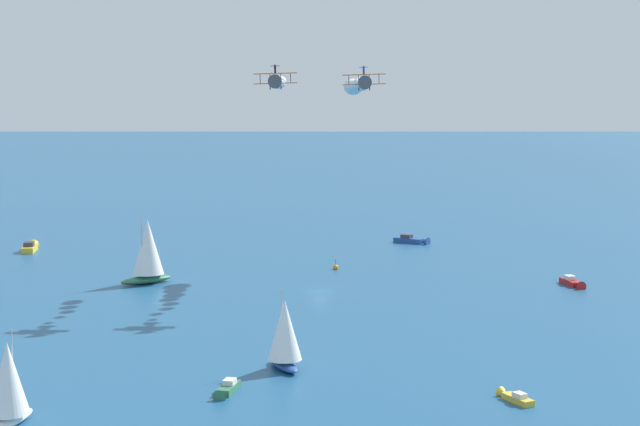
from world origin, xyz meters
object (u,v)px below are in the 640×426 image
object	(u,v)px
motorboat_trailing	(30,247)
marker_buoy	(336,267)
wingwalker_lead	(364,69)
motorboat_ahead	(413,240)
motorboat_outer_ring_a	(573,283)
sailboat_mid_cluster	(8,383)
wingwalker_wingman	(275,68)
motorboat_outer_ring_c	(227,389)
motorboat_near_centre	(514,397)
sailboat_far_stbd	(148,251)
biplane_lead	(364,82)
sailboat_offshore	(285,334)
biplane_wingman	(275,81)

from	to	relation	value
motorboat_trailing	marker_buoy	distance (m)	70.04
wingwalker_lead	marker_buoy	bearing A→B (deg)	-97.97
motorboat_ahead	motorboat_outer_ring_a	bearing A→B (deg)	94.92
motorboat_trailing	sailboat_mid_cluster	size ratio (longest dim) A/B	1.02
wingwalker_wingman	motorboat_outer_ring_c	bearing A→B (deg)	68.35
motorboat_ahead	marker_buoy	xyz separation A→B (m)	(28.63, 28.01, -0.27)
wingwalker_wingman	motorboat_outer_ring_a	bearing A→B (deg)	169.10
motorboat_near_centre	motorboat_outer_ring_a	size ratio (longest dim) A/B	0.71
motorboat_outer_ring_a	marker_buoy	size ratio (longest dim) A/B	3.55
marker_buoy	motorboat_trailing	bearing A→B (deg)	-39.10
sailboat_far_stbd	wingwalker_lead	bearing A→B (deg)	149.95
sailboat_far_stbd	sailboat_mid_cluster	world-z (taller)	sailboat_far_stbd
sailboat_mid_cluster	biplane_lead	bearing A→B (deg)	-136.75
motorboat_ahead	sailboat_far_stbd	bearing A→B (deg)	25.69
motorboat_outer_ring_a	wingwalker_wingman	distance (m)	64.25
motorboat_near_centre	wingwalker_lead	bearing A→B (deg)	-96.41
motorboat_near_centre	sailboat_far_stbd	world-z (taller)	sailboat_far_stbd
motorboat_near_centre	wingwalker_wingman	xyz separation A→B (m)	(7.32, -67.56, 37.40)
motorboat_near_centre	biplane_lead	world-z (taller)	biplane_lead
motorboat_outer_ring_c	sailboat_far_stbd	bearing A→B (deg)	-92.33
wingwalker_lead	biplane_lead	bearing A→B (deg)	172.96
sailboat_offshore	wingwalker_wingman	distance (m)	59.12
motorboat_trailing	biplane_lead	world-z (taller)	biplane_lead
biplane_lead	wingwalker_lead	distance (m)	2.15
biplane_lead	motorboat_outer_ring_a	bearing A→B (deg)	168.88
wingwalker_wingman	motorboat_trailing	bearing A→B (deg)	-60.35
motorboat_trailing	marker_buoy	world-z (taller)	motorboat_trailing
motorboat_ahead	wingwalker_lead	size ratio (longest dim) A/B	5.26
sailboat_mid_cluster	wingwalker_lead	xyz separation A→B (m)	(-59.74, -56.26, 33.24)
motorboat_outer_ring_c	motorboat_outer_ring_a	bearing A→B (deg)	-148.46
motorboat_ahead	biplane_lead	distance (m)	69.28
sailboat_offshore	motorboat_ahead	world-z (taller)	sailboat_offshore
biplane_wingman	motorboat_outer_ring_c	bearing A→B (deg)	68.29
motorboat_ahead	motorboat_outer_ring_a	distance (m)	58.20
biplane_lead	motorboat_near_centre	bearing A→B (deg)	83.53
motorboat_outer_ring_c	biplane_lead	world-z (taller)	biplane_lead
sailboat_offshore	sailboat_mid_cluster	bearing A→B (deg)	19.94
motorboat_outer_ring_c	biplane_lead	xyz separation A→B (m)	(-36.42, -52.13, 35.06)
wingwalker_lead	motorboat_near_centre	bearing A→B (deg)	83.59
motorboat_trailing	biplane_wingman	bearing A→B (deg)	119.69
sailboat_offshore	biplane_lead	world-z (taller)	biplane_lead
motorboat_trailing	motorboat_outer_ring_a	xyz separation A→B (m)	(-87.98, 74.13, -0.18)
sailboat_offshore	biplane_wingman	world-z (taller)	biplane_wingman
sailboat_mid_cluster	wingwalker_lead	world-z (taller)	wingwalker_lead
motorboat_outer_ring_c	wingwalker_lead	bearing A→B (deg)	-124.89
motorboat_near_centre	wingwalker_lead	distance (m)	75.19
sailboat_far_stbd	motorboat_trailing	distance (m)	51.01
motorboat_trailing	biplane_wingman	xyz separation A→B (m)	(-36.63, 64.24, 34.91)
sailboat_far_stbd	sailboat_mid_cluster	xyz separation A→B (m)	(26.29, 75.61, -1.46)
motorboat_ahead	motorboat_outer_ring_c	size ratio (longest dim) A/B	1.38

